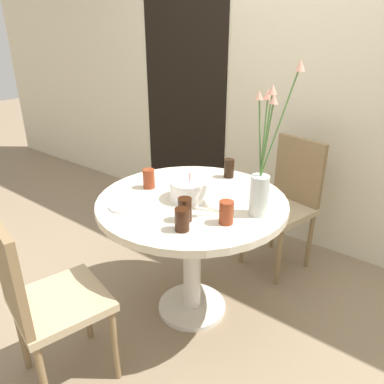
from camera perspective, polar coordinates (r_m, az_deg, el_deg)
name	(u,v)px	position (r m, az deg, el deg)	size (l,w,h in m)	color
ground_plane	(192,308)	(2.46, 0.00, -17.24)	(16.00, 16.00, 0.00)	#89755B
wall_back	(297,75)	(2.93, 15.65, 16.84)	(8.00, 0.05, 2.60)	beige
doorway_panel	(184,98)	(3.48, -1.20, 14.07)	(0.90, 0.01, 2.05)	black
dining_table	(192,221)	(2.10, 0.00, -4.37)	(1.04, 1.04, 0.76)	beige
chair_far_back	(287,196)	(2.70, 14.29, -0.66)	(0.48, 0.48, 0.93)	tan
chair_near_front	(41,295)	(1.85, -22.07, -14.35)	(0.48, 0.48, 0.93)	tan
birthday_cake	(190,190)	(2.02, -0.32, 0.33)	(0.22, 0.22, 0.15)	white
flower_vase	(262,174)	(1.84, 10.66, 2.66)	(0.18, 0.24, 0.73)	silver
side_plate	(125,206)	(1.98, -10.19, -2.12)	(0.16, 0.16, 0.01)	white
drink_glass_0	(226,212)	(1.78, 5.25, -3.11)	(0.07, 0.07, 0.11)	maroon
drink_glass_1	(229,168)	(2.33, 5.66, 3.63)	(0.06, 0.06, 0.12)	black
drink_glass_2	(149,179)	(2.18, -6.60, 2.05)	(0.07, 0.07, 0.11)	maroon
drink_glass_3	(185,210)	(1.79, -1.10, -2.69)	(0.07, 0.07, 0.12)	#33190C
drink_glass_4	(182,220)	(1.71, -1.53, -4.23)	(0.07, 0.07, 0.11)	#33190C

